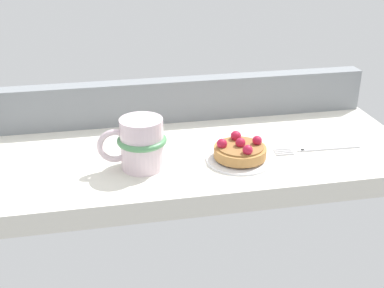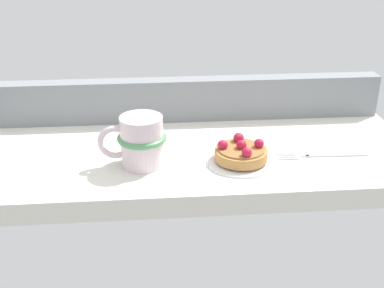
{
  "view_description": "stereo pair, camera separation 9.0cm",
  "coord_description": "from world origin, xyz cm",
  "px_view_note": "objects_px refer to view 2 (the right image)",
  "views": [
    {
      "loc": [
        -17.19,
        -85.67,
        41.81
      ],
      "look_at": [
        -1.33,
        -5.97,
        3.91
      ],
      "focal_mm": 47.1,
      "sensor_mm": 36.0,
      "label": 1
    },
    {
      "loc": [
        -8.32,
        -86.93,
        41.81
      ],
      "look_at": [
        -1.33,
        -5.97,
        3.91
      ],
      "focal_mm": 47.1,
      "sensor_mm": 36.0,
      "label": 2
    }
  ],
  "objects_px": {
    "coffee_mug": "(140,141)",
    "dessert_fork": "(322,155)",
    "dessert_plate": "(241,161)",
    "raspberry_tart": "(241,152)"
  },
  "relations": [
    {
      "from": "dessert_fork",
      "to": "coffee_mug",
      "type": "bearing_deg",
      "value": -179.23
    },
    {
      "from": "dessert_plate",
      "to": "raspberry_tart",
      "type": "distance_m",
      "value": 0.02
    },
    {
      "from": "dessert_plate",
      "to": "coffee_mug",
      "type": "relative_size",
      "value": 1.02
    },
    {
      "from": "coffee_mug",
      "to": "dessert_fork",
      "type": "relative_size",
      "value": 0.71
    },
    {
      "from": "dessert_plate",
      "to": "coffee_mug",
      "type": "xyz_separation_m",
      "value": [
        -0.18,
        0.01,
        0.04
      ]
    },
    {
      "from": "dessert_plate",
      "to": "raspberry_tart",
      "type": "relative_size",
      "value": 1.29
    },
    {
      "from": "coffee_mug",
      "to": "dessert_fork",
      "type": "height_order",
      "value": "coffee_mug"
    },
    {
      "from": "dessert_plate",
      "to": "dessert_fork",
      "type": "relative_size",
      "value": 0.72
    },
    {
      "from": "coffee_mug",
      "to": "dessert_fork",
      "type": "distance_m",
      "value": 0.34
    },
    {
      "from": "dessert_plate",
      "to": "raspberry_tart",
      "type": "bearing_deg",
      "value": 104.36
    }
  ]
}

